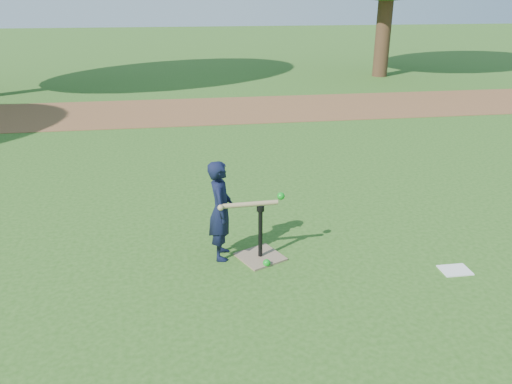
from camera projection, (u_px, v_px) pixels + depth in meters
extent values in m
plane|color=#285116|center=(226.00, 267.00, 5.23)|extent=(80.00, 80.00, 0.00)
cube|color=brown|center=(195.00, 111.00, 12.11)|extent=(24.00, 3.00, 0.01)
imported|color=black|center=(221.00, 210.00, 5.25)|extent=(0.30, 0.42, 1.09)
sphere|color=#0D961A|center=(267.00, 263.00, 5.23)|extent=(0.08, 0.08, 0.08)
cube|color=white|center=(455.00, 270.00, 5.16)|extent=(0.30, 0.23, 0.01)
cube|color=#816A51|center=(260.00, 257.00, 5.41)|extent=(0.57, 0.57, 0.02)
cylinder|color=black|center=(260.00, 233.00, 5.30)|extent=(0.05, 0.05, 0.55)
cylinder|color=black|center=(260.00, 208.00, 5.20)|extent=(0.08, 0.08, 0.06)
cylinder|color=tan|center=(249.00, 204.00, 5.14)|extent=(0.60, 0.08, 0.05)
sphere|color=tan|center=(221.00, 208.00, 5.06)|extent=(0.06, 0.06, 0.06)
sphere|color=#0D961A|center=(281.00, 196.00, 5.23)|extent=(0.08, 0.08, 0.08)
cylinder|color=#382316|center=(384.00, 24.00, 16.53)|extent=(0.50, 0.50, 3.42)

